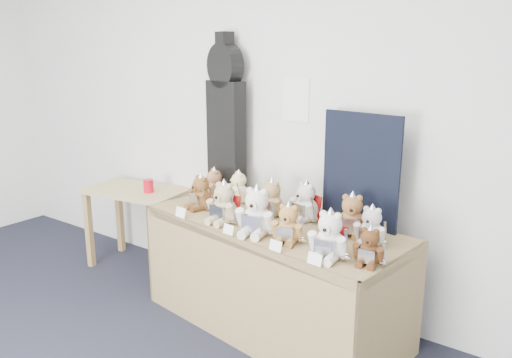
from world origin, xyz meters
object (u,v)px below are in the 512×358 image
Objects in this scene: teddy_front_right at (288,225)px; teddy_back_far_left at (214,185)px; red_cup at (149,186)px; side_table at (137,203)px; teddy_back_centre_right at (305,203)px; teddy_back_end at (371,228)px; display_table at (265,248)px; teddy_front_end at (369,248)px; guitar_case at (226,118)px; teddy_back_centre_left at (271,200)px; teddy_front_far_left at (200,194)px; teddy_front_centre at (256,213)px; teddy_front_far_right at (329,237)px; teddy_front_left at (224,205)px; teddy_back_left at (238,188)px; teddy_back_right at (352,217)px.

teddy_back_far_left is at bearing 141.38° from teddy_front_right.
red_cup is 0.42× the size of teddy_back_far_left.
side_table is 8.29× the size of red_cup.
teddy_back_centre_right reaches higher than teddy_back_end.
red_cup is 0.64m from teddy_back_far_left.
red_cup is (-1.29, 0.19, 0.17)m from display_table.
red_cup is 2.11m from teddy_front_end.
guitar_case is (-0.64, 0.41, 0.75)m from display_table.
teddy_back_centre_left is 0.24m from teddy_back_centre_right.
teddy_back_centre_right reaches higher than side_table.
teddy_back_far_left reaches higher than red_cup.
display_table is at bearing 13.83° from teddy_front_far_left.
teddy_back_centre_right is at bearing 63.31° from teddy_front_centre.
teddy_front_far_right reaches higher than side_table.
teddy_front_left is 1.08× the size of teddy_back_centre_left.
teddy_back_left is 1.01× the size of teddy_back_end.
side_table is at bearing -142.10° from teddy_back_left.
teddy_front_far_right is (1.86, -0.43, 0.11)m from red_cup.
teddy_front_centre is at bearing 167.08° from teddy_front_right.
teddy_back_end and teddy_back_far_left have the same top height.
teddy_front_right is (0.52, -0.05, -0.02)m from teddy_front_left.
teddy_back_left is (0.20, -0.11, -0.49)m from guitar_case.
teddy_front_far_right is (1.22, -0.64, -0.47)m from guitar_case.
teddy_back_centre_left is (0.37, -0.12, 0.01)m from teddy_back_left.
teddy_front_end is 1.51m from teddy_back_far_left.
teddy_back_centre_right reaches higher than teddy_front_right.
teddy_front_centre reaches higher than teddy_front_right.
teddy_front_left is at bearing -120.01° from teddy_back_centre_right.
teddy_back_end is at bearing -46.29° from teddy_back_right.
red_cup is at bearing 175.54° from teddy_back_end.
teddy_front_far_left is at bearing -62.63° from guitar_case.
red_cup is at bearing 162.63° from teddy_front_end.
guitar_case is 0.63m from teddy_front_far_left.
side_table is 2.16m from teddy_back_end.
teddy_front_end is at bearing -5.41° from display_table.
display_table is 0.33m from teddy_back_centre_left.
side_table is 3.08× the size of teddy_back_centre_right.
teddy_back_centre_left is at bearing 122.25° from teddy_front_right.
teddy_front_left is 1.18× the size of teddy_back_far_left.
side_table is 0.25m from red_cup.
guitar_case is 0.54m from teddy_back_left.
teddy_front_right is 0.89× the size of teddy_back_centre_right.
teddy_back_end is at bearing 15.12° from teddy_front_left.
teddy_front_right is at bearing 163.53° from teddy_front_far_right.
teddy_back_far_left is at bearing 155.39° from teddy_front_end.
teddy_back_left is at bearing 167.89° from teddy_back_end.
teddy_front_far_right reaches higher than display_table.
teddy_front_right is 0.31m from teddy_front_far_right.
teddy_back_centre_right is at bearing 3.39° from guitar_case.
teddy_front_right is at bearing 0.37° from teddy_back_left.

